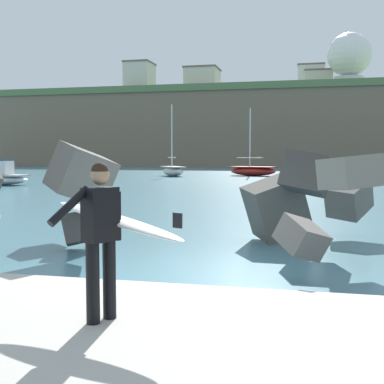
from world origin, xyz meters
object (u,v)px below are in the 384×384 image
at_px(radar_dome, 349,59).
at_px(station_building_west, 319,83).
at_px(station_building_east, 311,80).
at_px(boat_near_right, 253,171).
at_px(surfer_with_board, 106,228).
at_px(station_building_central, 140,77).
at_px(station_building_annex, 202,81).
at_px(boat_mid_left, 173,171).

xyz_separation_m(radar_dome, station_building_west, (-5.78, 3.05, -4.08)).
bearing_deg(station_building_east, boat_near_right, -95.23).
height_order(radar_dome, station_building_east, radar_dome).
distance_m(surfer_with_board, station_building_east, 106.84).
relative_size(station_building_central, station_building_annex, 0.84).
xyz_separation_m(surfer_with_board, station_building_central, (-30.93, 91.24, 16.15)).
distance_m(station_building_east, station_building_annex, 23.22).
relative_size(station_building_west, station_building_central, 0.99).
height_order(surfer_with_board, station_building_central, station_building_central).
distance_m(radar_dome, station_building_west, 7.70).
relative_size(surfer_with_board, boat_mid_left, 0.29).
bearing_deg(boat_mid_left, radar_dome, 70.60).
bearing_deg(surfer_with_board, station_building_west, 88.11).
xyz_separation_m(boat_mid_left, station_building_annex, (-8.12, 52.27, 16.49)).
relative_size(station_building_west, station_building_annex, 0.83).
distance_m(surfer_with_board, boat_mid_left, 45.32).
bearing_deg(station_building_annex, station_building_west, 21.41).
xyz_separation_m(surfer_with_board, station_building_west, (3.47, 105.12, 15.86)).
distance_m(boat_mid_left, station_building_annex, 55.41).
distance_m(surfer_with_board, station_building_annex, 99.36).
distance_m(boat_mid_left, radar_dome, 65.05).
distance_m(boat_mid_left, station_building_central, 53.98).
height_order(surfer_with_board, station_building_west, station_building_west).
distance_m(surfer_with_board, boat_near_right, 46.68).
xyz_separation_m(station_building_east, station_building_annex, (-21.23, -9.38, -0.71)).
relative_size(boat_near_right, radar_dome, 0.58).
bearing_deg(surfer_with_board, boat_mid_left, 104.36).
xyz_separation_m(surfer_with_board, boat_near_right, (-3.52, 46.54, -0.75)).
xyz_separation_m(boat_near_right, station_building_east, (5.40, 59.00, 17.24)).
height_order(station_building_east, station_building_annex, station_building_east).
relative_size(boat_mid_left, station_building_east, 1.11).
height_order(station_building_central, station_building_east, station_building_east).
height_order(boat_mid_left, station_building_central, station_building_central).
bearing_deg(station_building_east, station_building_central, -156.45).
relative_size(boat_mid_left, radar_dome, 0.60).
bearing_deg(station_building_central, station_building_annex, 23.04).
bearing_deg(station_building_east, radar_dome, -25.23).
height_order(surfer_with_board, radar_dome, radar_dome).
distance_m(radar_dome, station_building_annex, 29.50).
height_order(station_building_west, station_building_annex, station_building_west).
distance_m(boat_near_right, station_building_central, 55.09).
bearing_deg(boat_near_right, boat_mid_left, -161.08).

